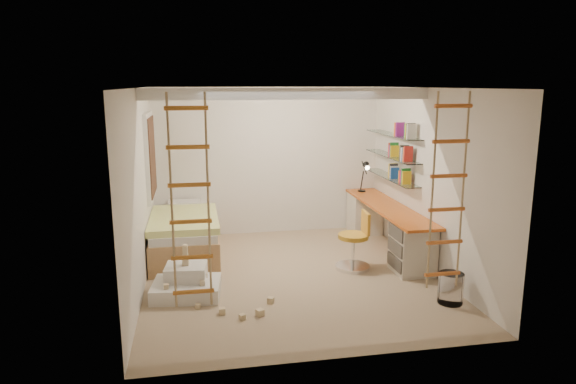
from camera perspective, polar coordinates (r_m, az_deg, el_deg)
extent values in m
plane|color=#A08367|center=(7.31, 0.44, -9.34)|extent=(4.50, 4.50, 0.00)
cube|color=white|center=(7.11, 0.00, 10.87)|extent=(4.00, 0.18, 0.16)
cube|color=white|center=(8.29, -15.11, 3.88)|extent=(0.06, 1.15, 1.35)
cube|color=#4C2D1E|center=(8.29, -14.84, 3.89)|extent=(0.02, 1.00, 1.20)
cylinder|color=white|center=(6.72, 17.63, -10.14)|extent=(0.31, 0.31, 0.38)
cube|color=#CE5A18|center=(8.33, 11.04, -1.64)|extent=(0.55, 2.80, 0.04)
cube|color=beige|center=(9.42, 8.51, -2.32)|extent=(0.52, 0.55, 0.71)
cube|color=beige|center=(7.54, 13.71, -6.15)|extent=(0.52, 0.55, 0.71)
cube|color=#4C4742|center=(7.36, 11.88, -4.43)|extent=(0.02, 0.50, 0.18)
cube|color=#4C4742|center=(7.43, 11.81, -6.06)|extent=(0.02, 0.50, 0.18)
cube|color=#4C4742|center=(7.50, 11.74, -7.66)|extent=(0.02, 0.50, 0.18)
cube|color=white|center=(8.57, 11.35, 1.60)|extent=(0.25, 1.80, 0.01)
cube|color=white|center=(8.52, 11.45, 3.92)|extent=(0.25, 1.80, 0.01)
cube|color=white|center=(8.48, 11.55, 6.26)|extent=(0.25, 1.80, 0.01)
cube|color=#AD7F51|center=(8.28, -11.37, -5.35)|extent=(1.00, 2.00, 0.45)
cube|color=white|center=(8.20, -11.45, -3.45)|extent=(0.95, 1.95, 0.12)
cube|color=#DDF132|center=(8.03, -11.49, -2.97)|extent=(1.02, 1.60, 0.10)
cube|color=white|center=(8.95, -11.42, -1.37)|extent=(0.55, 0.35, 0.12)
cylinder|color=black|center=(9.36, 8.20, 0.14)|extent=(0.14, 0.14, 0.02)
cylinder|color=black|center=(9.32, 8.23, 1.28)|extent=(0.02, 0.15, 0.36)
cylinder|color=black|center=(9.18, 8.48, 2.70)|extent=(0.02, 0.27, 0.20)
cone|color=black|center=(9.06, 8.73, 2.89)|extent=(0.12, 0.14, 0.15)
cylinder|color=#FFEABF|center=(9.03, 8.81, 2.67)|extent=(0.08, 0.04, 0.08)
cylinder|color=gold|center=(7.50, 7.27, -4.90)|extent=(0.46, 0.46, 0.06)
cube|color=gold|center=(7.49, 8.63, -3.37)|extent=(0.06, 0.34, 0.31)
cylinder|color=silver|center=(7.57, 7.23, -6.50)|extent=(0.05, 0.05, 0.44)
cylinder|color=silver|center=(7.65, 7.18, -8.25)|extent=(0.53, 0.53, 0.05)
cube|color=silver|center=(6.77, -11.20, -10.52)|extent=(0.91, 0.75, 0.19)
cube|color=silver|center=(6.80, -11.26, -8.72)|extent=(0.56, 0.48, 0.19)
cube|color=#CCB284|center=(6.76, -11.31, -7.66)|extent=(0.09, 0.09, 0.08)
cube|color=#CCB284|center=(6.73, -11.33, -7.05)|extent=(0.08, 0.08, 0.07)
cube|color=#CCB284|center=(6.70, -11.37, -6.28)|extent=(0.07, 0.07, 0.12)
cube|color=#CCB284|center=(6.59, -9.49, -9.94)|extent=(0.06, 0.06, 0.06)
cube|color=#CCB284|center=(6.83, -9.20, -9.11)|extent=(0.06, 0.06, 0.06)
cube|color=#CCB284|center=(6.57, -13.38, -10.17)|extent=(0.06, 0.06, 0.06)
cube|color=#CCB284|center=(6.47, -1.94, -11.95)|extent=(0.07, 0.07, 0.07)
cube|color=#CCB284|center=(6.08, -5.10, -13.63)|extent=(0.07, 0.07, 0.07)
cube|color=#CCB284|center=(6.41, -9.99, -12.34)|extent=(0.07, 0.07, 0.07)
cube|color=#CCB284|center=(6.15, -3.14, -13.27)|extent=(0.07, 0.07, 0.07)
cube|color=#CCB284|center=(6.23, -7.33, -12.99)|extent=(0.07, 0.07, 0.07)
cube|color=yellow|center=(8.55, 11.38, 2.37)|extent=(0.14, 0.64, 0.22)
cube|color=#1E722D|center=(8.50, 11.48, 4.69)|extent=(0.14, 0.64, 0.22)
cube|color=#8C1E7F|center=(8.47, 11.58, 7.04)|extent=(0.14, 0.52, 0.22)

